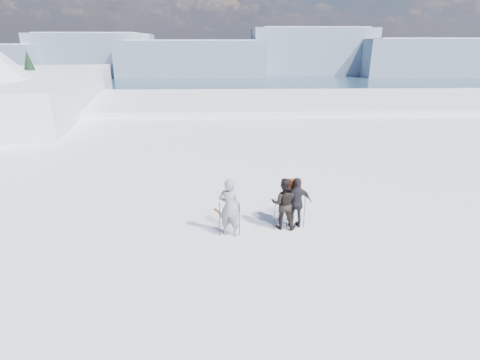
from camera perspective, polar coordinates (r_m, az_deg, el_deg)
The scene contains 8 objects.
lake_basin at distance 40.38m, azimuth 2.31°, elevation 2.48°, with size 820.00×820.00×71.62m.
far_mountain_range at distance 464.47m, azimuth 2.08°, elevation 18.56°, with size 770.00×110.00×53.00m.
skier_grey at distance 11.65m, azimuth -1.59°, elevation -4.21°, with size 0.69×0.46×1.90m, color gray.
skier_dark at distance 12.21m, azimuth 6.69°, elevation -3.57°, with size 0.85×0.66×1.74m, color black.
skier_pack at distance 12.33m, azimuth 8.62°, elevation -3.47°, with size 1.01×0.42×1.72m, color black.
backpack at distance 12.15m, azimuth 8.53°, elevation 1.88°, with size 0.37×0.21×0.54m, color #C54012.
ski_poles at distance 12.10m, azimuth 4.90°, elevation -5.03°, with size 2.79×0.52×1.37m.
skis_loose at distance 13.15m, azimuth -1.93°, elevation -5.75°, with size 0.87×1.67×0.03m.
Camera 1 is at (-3.00, -8.36, 5.76)m, focal length 28.00 mm.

